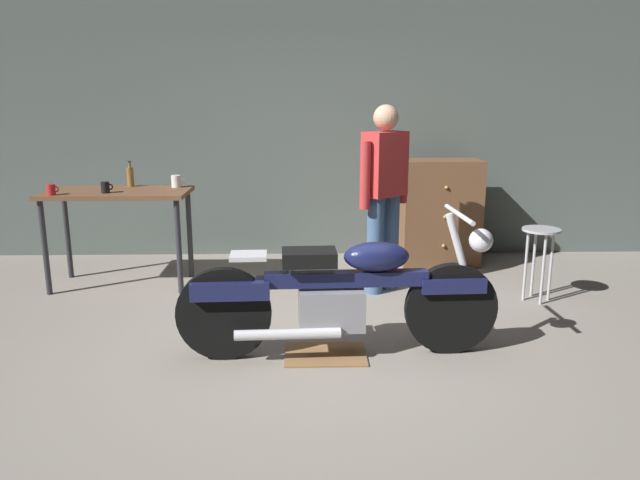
{
  "coord_description": "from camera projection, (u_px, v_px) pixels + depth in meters",
  "views": [
    {
      "loc": [
        -0.06,
        -3.87,
        1.75
      ],
      "look_at": [
        0.05,
        0.7,
        0.65
      ],
      "focal_mm": 33.94,
      "sensor_mm": 36.0,
      "label": 1
    }
  ],
  "objects": [
    {
      "name": "mug_black_matte",
      "position": [
        106.0,
        187.0,
        5.35
      ],
      "size": [
        0.11,
        0.07,
        0.1
      ],
      "color": "black",
      "rests_on": "workbench"
    },
    {
      "name": "shop_stool",
      "position": [
        540.0,
        245.0,
        5.18
      ],
      "size": [
        0.32,
        0.32,
        0.64
      ],
      "color": "#B2B2B7",
      "rests_on": "ground_plane"
    },
    {
      "name": "motorcycle",
      "position": [
        341.0,
        293.0,
        4.07
      ],
      "size": [
        2.19,
        0.6,
        1.0
      ],
      "rotation": [
        0.0,
        0.0,
        0.04
      ],
      "color": "black",
      "rests_on": "ground_plane"
    },
    {
      "name": "workbench",
      "position": [
        118.0,
        203.0,
        5.53
      ],
      "size": [
        1.3,
        0.64,
        0.9
      ],
      "color": "brown",
      "rests_on": "ground_plane"
    },
    {
      "name": "mug_red_diner",
      "position": [
        51.0,
        190.0,
        5.24
      ],
      "size": [
        0.1,
        0.07,
        0.1
      ],
      "color": "red",
      "rests_on": "workbench"
    },
    {
      "name": "drip_tray",
      "position": [
        325.0,
        354.0,
        4.18
      ],
      "size": [
        0.56,
        0.4,
        0.01
      ],
      "primitive_type": "cube",
      "color": "olive",
      "rests_on": "ground_plane"
    },
    {
      "name": "person_standing",
      "position": [
        384.0,
        191.0,
        5.34
      ],
      "size": [
        0.46,
        0.41,
        1.67
      ],
      "rotation": [
        0.0,
        0.0,
        3.83
      ],
      "color": "#415E87",
      "rests_on": "ground_plane"
    },
    {
      "name": "ground_plane",
      "position": [
        316.0,
        355.0,
        4.17
      ],
      "size": [
        12.0,
        12.0,
        0.0
      ],
      "primitive_type": "plane",
      "color": "gray"
    },
    {
      "name": "mug_white_ceramic",
      "position": [
        176.0,
        181.0,
        5.68
      ],
      "size": [
        0.13,
        0.09,
        0.11
      ],
      "color": "white",
      "rests_on": "workbench"
    },
    {
      "name": "bottle",
      "position": [
        130.0,
        176.0,
        5.72
      ],
      "size": [
        0.06,
        0.06,
        0.24
      ],
      "color": "olive",
      "rests_on": "workbench"
    },
    {
      "name": "back_wall",
      "position": [
        311.0,
        114.0,
        6.53
      ],
      "size": [
        8.0,
        0.12,
        3.1
      ],
      "primitive_type": "cube",
      "color": "#56605B",
      "rests_on": "ground_plane"
    },
    {
      "name": "wooden_dresser",
      "position": [
        440.0,
        213.0,
        6.31
      ],
      "size": [
        0.8,
        0.47,
        1.1
      ],
      "color": "brown",
      "rests_on": "ground_plane"
    }
  ]
}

